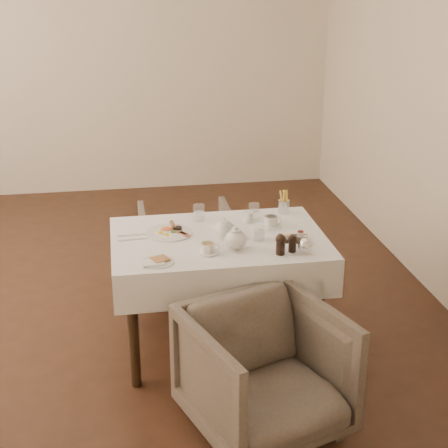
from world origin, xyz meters
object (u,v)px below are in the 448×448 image
table (219,255)px  teapot_centre (224,226)px  armchair_far (187,250)px  armchair_near (265,373)px  breakfast_plate (169,232)px

table → teapot_centre: bearing=31.2°
table → armchair_far: 0.92m
table → armchair_near: table is taller
armchair_far → breakfast_plate: bearing=76.7°
armchair_far → table: bearing=97.3°
armchair_far → breakfast_plate: size_ratio=2.42×
armchair_far → breakfast_plate: (-0.18, -0.75, 0.45)m
breakfast_plate → teapot_centre: (0.32, -0.08, 0.05)m
breakfast_plate → armchair_far: bearing=97.8°
table → armchair_near: 0.90m
breakfast_plate → teapot_centre: size_ratio=1.94×
armchair_far → teapot_centre: (0.14, -0.83, 0.50)m
table → teapot_centre: size_ratio=8.71×
armchair_far → teapot_centre: size_ratio=4.68×
teapot_centre → armchair_near: bearing=-85.2°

